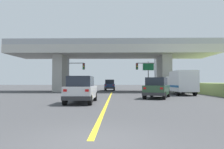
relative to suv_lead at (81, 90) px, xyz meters
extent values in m
plane|color=#424244|center=(1.96, 20.32, -1.01)|extent=(160.00, 160.00, 0.00)
cube|color=#B7B5AD|center=(1.96, 20.32, 5.62)|extent=(33.42, 8.92, 1.29)
cube|color=#A8A69F|center=(-6.74, 20.32, 1.98)|extent=(1.56, 5.35, 6.00)
cube|color=#A8A69F|center=(10.67, 20.32, 1.98)|extent=(1.56, 5.35, 6.00)
cube|color=#9EA0A5|center=(1.96, 16.01, 6.72)|extent=(33.42, 0.20, 0.90)
cube|color=#9EA0A5|center=(1.96, 24.63, 6.72)|extent=(33.42, 0.20, 0.90)
cube|color=yellow|center=(1.96, 3.30, -1.01)|extent=(0.20, 27.86, 0.01)
cube|color=silver|center=(0.00, 0.12, -0.20)|extent=(1.93, 4.64, 0.90)
cube|color=#1E232D|center=(0.00, -0.23, 0.63)|extent=(1.70, 2.55, 0.76)
cube|color=#2D2D30|center=(0.00, -2.15, -0.51)|extent=(1.97, 0.20, 0.28)
cube|color=red|center=(-0.72, -2.22, 0.02)|extent=(0.24, 0.06, 0.16)
cube|color=red|center=(0.72, -2.22, 0.02)|extent=(0.24, 0.06, 0.16)
cylinder|color=black|center=(-0.87, 1.88, -0.65)|extent=(0.26, 0.72, 0.72)
cylinder|color=black|center=(0.87, 1.88, -0.65)|extent=(0.26, 0.72, 0.72)
cylinder|color=black|center=(-0.87, -1.65, -0.65)|extent=(0.26, 0.72, 0.72)
cylinder|color=black|center=(0.87, -1.65, -0.65)|extent=(0.26, 0.72, 0.72)
cube|color=#2D4C33|center=(6.71, 5.10, -0.20)|extent=(3.43, 5.09, 0.90)
cube|color=#1E232D|center=(6.59, 4.77, 0.63)|extent=(2.51, 3.02, 0.76)
cube|color=#2D2D30|center=(5.94, 2.93, -0.51)|extent=(1.97, 0.86, 0.28)
cube|color=red|center=(5.22, 3.11, 0.02)|extent=(0.25, 0.14, 0.16)
cube|color=red|center=(6.62, 2.62, 0.02)|extent=(0.25, 0.14, 0.16)
cylinder|color=black|center=(6.47, 7.09, -0.65)|extent=(0.48, 0.77, 0.72)
cylinder|color=black|center=(8.15, 6.50, -0.65)|extent=(0.48, 0.77, 0.72)
cylinder|color=black|center=(5.27, 3.70, -0.65)|extent=(0.48, 0.77, 0.72)
cylinder|color=black|center=(6.95, 3.11, -0.65)|extent=(0.48, 0.77, 0.72)
cube|color=silver|center=(10.78, 13.31, 0.39)|extent=(2.20, 2.00, 1.90)
cube|color=silver|center=(10.78, 10.09, 0.67)|extent=(2.31, 4.43, 2.48)
cube|color=#195999|center=(10.78, 10.09, 0.05)|extent=(2.33, 4.34, 0.24)
cylinder|color=black|center=(9.78, 13.31, -0.56)|extent=(0.30, 0.90, 0.90)
cylinder|color=black|center=(11.78, 13.31, -0.56)|extent=(0.30, 0.90, 0.90)
cylinder|color=black|center=(9.78, 8.98, -0.56)|extent=(0.30, 0.90, 0.90)
cylinder|color=black|center=(11.78, 8.98, -0.56)|extent=(0.30, 0.90, 0.90)
cube|color=navy|center=(1.43, 24.67, -0.20)|extent=(1.84, 4.56, 0.90)
cube|color=#1E232D|center=(1.43, 24.32, 0.63)|extent=(1.62, 2.51, 0.76)
cube|color=#2D2D30|center=(1.43, 22.44, -0.51)|extent=(1.88, 0.20, 0.28)
cube|color=red|center=(0.74, 22.37, 0.02)|extent=(0.24, 0.06, 0.16)
cube|color=red|center=(2.12, 22.37, 0.02)|extent=(0.24, 0.06, 0.16)
cylinder|color=black|center=(0.61, 26.40, -0.65)|extent=(0.26, 0.72, 0.72)
cylinder|color=black|center=(2.25, 26.40, -0.65)|extent=(0.26, 0.72, 0.72)
cylinder|color=black|center=(0.61, 22.94, -0.65)|extent=(0.26, 0.72, 0.72)
cylinder|color=black|center=(2.25, 22.94, -0.65)|extent=(0.26, 0.72, 0.72)
cylinder|color=slate|center=(8.42, 15.82, 1.50)|extent=(0.18, 0.18, 5.02)
cylinder|color=slate|center=(7.07, 15.82, 3.38)|extent=(2.69, 0.12, 0.12)
cube|color=black|center=(5.73, 15.82, 2.90)|extent=(0.32, 0.26, 0.96)
sphere|color=red|center=(5.73, 15.67, 3.20)|extent=(0.16, 0.16, 0.16)
sphere|color=gold|center=(5.73, 15.67, 2.90)|extent=(0.16, 0.16, 0.16)
sphere|color=green|center=(5.73, 15.67, 2.60)|extent=(0.16, 0.16, 0.16)
cylinder|color=#56595E|center=(-4.49, 15.58, 1.51)|extent=(0.18, 0.18, 5.05)
cylinder|color=#56595E|center=(-3.33, 15.58, 3.38)|extent=(2.31, 0.12, 0.12)
cube|color=#232326|center=(-2.18, 15.58, 2.90)|extent=(0.32, 0.26, 0.96)
sphere|color=red|center=(-2.18, 15.43, 3.20)|extent=(0.16, 0.16, 0.16)
sphere|color=gold|center=(-2.18, 15.43, 2.90)|extent=(0.16, 0.16, 0.16)
sphere|color=green|center=(-2.18, 15.43, 2.60)|extent=(0.16, 0.16, 0.16)
cylinder|color=#56595E|center=(7.84, 18.80, 1.43)|extent=(0.14, 0.14, 4.89)
cube|color=#146638|center=(7.84, 18.74, 3.08)|extent=(1.76, 0.08, 1.19)
cube|color=white|center=(7.84, 18.74, 3.08)|extent=(1.84, 0.04, 1.27)
camera|label=1|loc=(2.67, -16.51, 0.58)|focal=34.90mm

